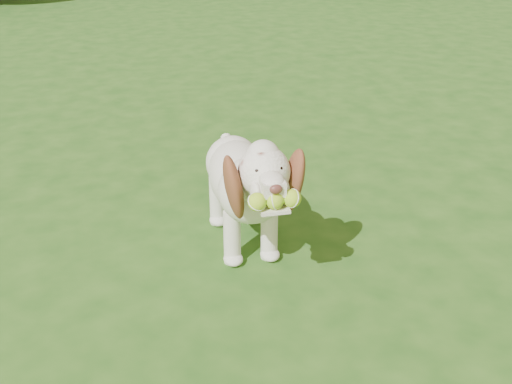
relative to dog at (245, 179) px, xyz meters
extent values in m
plane|color=#214E16|center=(-0.32, -0.46, -0.37)|extent=(80.00, 80.00, 0.00)
ellipsoid|color=white|center=(0.00, 0.10, -0.03)|extent=(0.33, 0.60, 0.31)
ellipsoid|color=white|center=(0.00, -0.13, 0.00)|extent=(0.31, 0.31, 0.30)
ellipsoid|color=white|center=(0.01, 0.30, -0.04)|extent=(0.29, 0.29, 0.28)
cylinder|color=white|center=(-0.01, -0.24, 0.08)|extent=(0.17, 0.25, 0.24)
sphere|color=white|center=(-0.01, -0.36, 0.20)|extent=(0.22, 0.22, 0.21)
sphere|color=white|center=(-0.01, -0.34, 0.26)|extent=(0.14, 0.14, 0.14)
cube|color=white|center=(-0.02, -0.48, 0.19)|extent=(0.09, 0.13, 0.06)
ellipsoid|color=#592D28|center=(-0.02, -0.54, 0.21)|extent=(0.05, 0.03, 0.04)
cube|color=white|center=(-0.02, -0.49, 0.11)|extent=(0.12, 0.14, 0.01)
ellipsoid|color=brown|center=(-0.14, -0.34, 0.14)|extent=(0.12, 0.20, 0.33)
ellipsoid|color=brown|center=(0.11, -0.35, 0.14)|extent=(0.13, 0.20, 0.33)
cylinder|color=white|center=(0.02, 0.42, -0.01)|extent=(0.06, 0.15, 0.12)
cylinder|color=white|center=(-0.09, -0.11, -0.24)|extent=(0.08, 0.08, 0.27)
cylinder|color=white|center=(0.08, -0.11, -0.24)|extent=(0.08, 0.08, 0.27)
cylinder|color=white|center=(-0.08, 0.29, -0.24)|extent=(0.08, 0.08, 0.27)
cylinder|color=white|center=(0.10, 0.28, -0.24)|extent=(0.08, 0.08, 0.27)
sphere|color=#9DD826|center=(-0.09, -0.52, 0.15)|extent=(0.08, 0.08, 0.07)
sphere|color=#9DD826|center=(-0.02, -0.53, 0.15)|extent=(0.08, 0.08, 0.07)
sphere|color=#9DD826|center=(0.05, -0.53, 0.15)|extent=(0.08, 0.08, 0.07)
camera|label=1|loc=(-0.67, -2.62, 1.27)|focal=45.00mm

